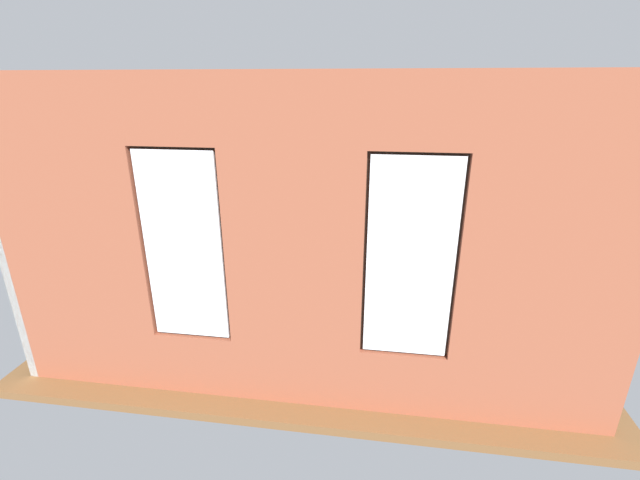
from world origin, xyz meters
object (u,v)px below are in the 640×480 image
(potted_plant_between_couches, at_px, (440,316))
(potted_plant_corner_near_left, at_px, (478,226))
(potted_plant_foreground_right, at_px, (215,227))
(cup_ceramic, at_px, (325,262))
(potted_plant_corner_far_left, at_px, (547,339))
(media_console, at_px, (144,282))
(potted_plant_mid_room_small, at_px, (379,267))
(tv_flatscreen, at_px, (137,242))
(candle_jar, at_px, (299,261))
(couch_left, at_px, (491,292))
(remote_gray, at_px, (313,258))
(table_plant_small, at_px, (321,254))
(coffee_table, at_px, (321,264))
(remote_black, at_px, (341,259))
(potted_plant_near_tv, at_px, (134,286))
(couch_by_window, at_px, (317,341))
(papasan_chair, at_px, (325,238))

(potted_plant_between_couches, distance_m, potted_plant_corner_near_left, 3.80)
(potted_plant_foreground_right, bearing_deg, cup_ceramic, 148.40)
(potted_plant_corner_far_left, height_order, potted_plant_corner_near_left, potted_plant_corner_near_left)
(media_console, distance_m, potted_plant_corner_near_left, 6.08)
(media_console, xyz_separation_m, potted_plant_mid_room_small, (-3.74, -1.14, 0.01))
(potted_plant_between_couches, bearing_deg, tv_flatscreen, -15.54)
(candle_jar, relative_size, potted_plant_corner_near_left, 0.08)
(couch_left, relative_size, tv_flatscreen, 1.69)
(remote_gray, relative_size, potted_plant_foreground_right, 0.23)
(cup_ceramic, distance_m, tv_flatscreen, 2.99)
(tv_flatscreen, bearing_deg, potted_plant_corner_far_left, 165.99)
(potted_plant_foreground_right, bearing_deg, potted_plant_between_couches, 139.14)
(table_plant_small, distance_m, potted_plant_corner_near_left, 3.19)
(coffee_table, height_order, media_console, media_console)
(candle_jar, distance_m, table_plant_small, 0.40)
(remote_black, distance_m, media_console, 3.27)
(table_plant_small, xyz_separation_m, potted_plant_foreground_right, (2.45, -1.43, -0.11))
(potted_plant_near_tv, xyz_separation_m, potted_plant_foreground_right, (0.25, -3.43, -0.34))
(tv_flatscreen, distance_m, potted_plant_corner_far_left, 5.76)
(media_console, bearing_deg, table_plant_small, -161.29)
(media_console, bearing_deg, potted_plant_corner_near_left, -156.71)
(potted_plant_between_couches, distance_m, potted_plant_foreground_right, 5.51)
(couch_left, distance_m, potted_plant_near_tv, 5.12)
(potted_plant_near_tv, relative_size, potted_plant_corner_near_left, 1.04)
(couch_by_window, distance_m, potted_plant_mid_room_small, 2.53)
(table_plant_small, distance_m, remote_black, 0.39)
(remote_gray, bearing_deg, papasan_chair, -33.56)
(couch_by_window, relative_size, remote_black, 11.54)
(coffee_table, xyz_separation_m, potted_plant_between_couches, (-1.71, 2.17, 0.39))
(candle_jar, xyz_separation_m, potted_plant_between_couches, (-2.07, 2.04, 0.29))
(coffee_table, relative_size, candle_jar, 12.25)
(table_plant_small, bearing_deg, tv_flatscreen, 18.66)
(coffee_table, distance_m, media_console, 2.90)
(couch_by_window, bearing_deg, remote_gray, -79.58)
(potted_plant_between_couches, relative_size, potted_plant_foreground_right, 1.77)
(cup_ceramic, bearing_deg, couch_left, 171.06)
(coffee_table, bearing_deg, papasan_chair, -85.47)
(couch_left, bearing_deg, potted_plant_corner_near_left, 176.94)
(couch_by_window, relative_size, couch_left, 1.01)
(remote_gray, bearing_deg, candle_jar, 108.08)
(couch_by_window, relative_size, table_plant_small, 7.81)
(cup_ceramic, bearing_deg, potted_plant_foreground_right, -31.60)
(cup_ceramic, height_order, remote_black, cup_ceramic)
(potted_plant_mid_room_small, bearing_deg, couch_by_window, 73.60)
(table_plant_small, relative_size, potted_plant_between_couches, 0.19)
(couch_by_window, relative_size, cup_ceramic, 18.34)
(tv_flatscreen, xyz_separation_m, papasan_chair, (-2.65, -2.12, -0.55))
(media_console, height_order, papasan_chair, papasan_chair)
(coffee_table, bearing_deg, candle_jar, 19.89)
(potted_plant_corner_near_left, bearing_deg, media_console, 23.29)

